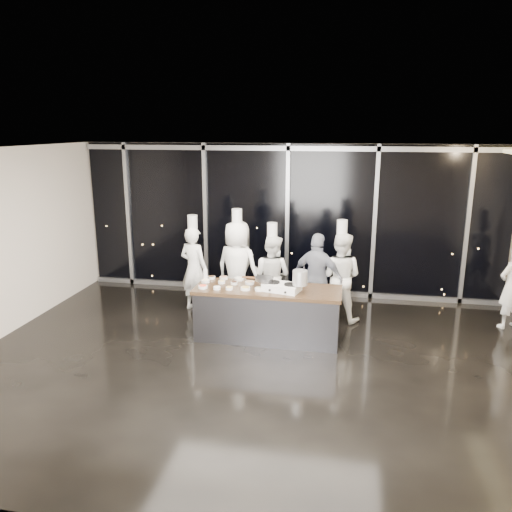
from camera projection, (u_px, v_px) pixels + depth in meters
The scene contains 14 objects.
ground at pixel (258, 361), 7.73m from camera, with size 9.00×9.00×0.00m, color black.
room_shell at pixel (270, 219), 7.14m from camera, with size 9.02×7.02×3.21m.
window_wall at pixel (288, 220), 10.59m from camera, with size 8.90×0.11×3.20m.
demo_counter at pixel (268, 313), 8.47m from camera, with size 2.46×0.86×0.90m.
stove at pixel (282, 287), 8.21m from camera, with size 0.66×0.49×0.14m.
frying_pan at pixel (264, 279), 8.33m from camera, with size 0.56×0.38×0.05m.
stock_pot at pixel (300, 278), 8.05m from camera, with size 0.24×0.24×0.24m, color silver.
prep_bowls at pixel (235, 284), 8.52m from camera, with size 1.39×0.72×0.05m.
squeeze_bottle at pixel (205, 274), 8.72m from camera, with size 0.08×0.08×0.27m.
chef_far_left at pixel (194, 268), 9.73m from camera, with size 0.71×0.59×1.90m.
chef_left at pixel (237, 267), 9.54m from camera, with size 1.02×0.82×2.05m.
chef_center at pixel (272, 275), 9.43m from camera, with size 0.93×0.84×1.81m.
guest at pixel (317, 278), 9.15m from camera, with size 1.05×0.68×1.67m.
chef_right at pixel (340, 276), 9.22m from camera, with size 0.95×0.82×1.90m.
Camera 1 is at (1.30, -6.95, 3.52)m, focal length 35.00 mm.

